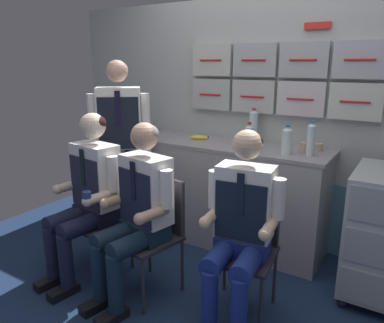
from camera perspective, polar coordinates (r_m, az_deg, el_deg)
ground at (r=2.65m, az=-1.60°, el=-22.73°), size 4.80×4.80×0.04m
galley_bulkhead at (r=3.36m, az=11.46°, el=5.68°), size 4.20×0.14×2.15m
galley_counter at (r=3.35m, az=5.37°, el=-4.92°), size 1.76×0.53×0.92m
service_trolley at (r=2.87m, az=27.10°, el=-9.52°), size 0.40×0.65×0.91m
folding_chair_left at (r=3.00m, az=-13.05°, el=-6.88°), size 0.45×0.46×0.82m
crew_member_left at (r=2.85m, az=-15.81°, el=-4.28°), size 0.51×0.65×1.25m
folding_chair_right at (r=2.66m, az=-5.62°, el=-9.42°), size 0.47×0.47×0.82m
crew_member_right at (r=2.51m, az=-8.49°, el=-6.97°), size 0.50×0.65×1.23m
folding_chair_by_counter at (r=2.49m, az=8.51°, el=-11.35°), size 0.44×0.45×0.82m
crew_member_by_counter at (r=2.28m, az=7.48°, el=-9.34°), size 0.48×0.62×1.22m
crew_member_standing at (r=3.23m, az=-10.99°, el=3.23°), size 0.42×0.40×1.62m
water_bottle_clear at (r=2.91m, az=14.47°, el=3.16°), size 0.08×0.08×0.23m
water_bottle_short at (r=3.01m, az=8.80°, el=3.78°), size 0.07×0.07×0.22m
sparkling_bottle_green at (r=2.92m, az=17.91°, el=3.32°), size 0.06×0.06×0.27m
water_bottle_tall at (r=3.28m, az=9.44°, el=5.40°), size 0.08×0.08×0.30m
paper_cup_blue at (r=3.11m, az=18.94°, el=2.16°), size 0.07×0.07×0.06m
espresso_cup_small at (r=3.03m, az=16.90°, el=2.16°), size 0.06×0.06×0.08m
snack_banana at (r=3.38m, az=1.12°, el=3.74°), size 0.17×0.10×0.04m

